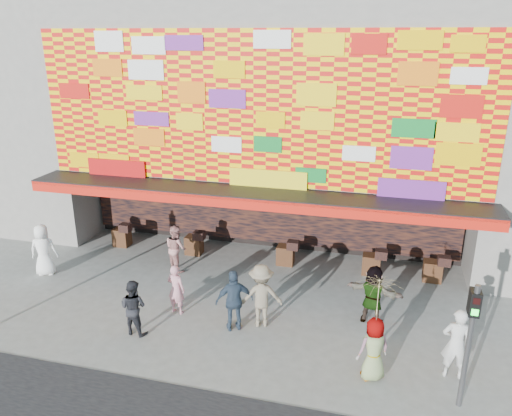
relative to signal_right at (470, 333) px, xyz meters
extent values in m
plane|color=slate|center=(-6.20, 1.50, -1.86)|extent=(90.00, 90.00, 0.00)
cube|color=gray|center=(-6.20, 9.50, 4.64)|extent=(15.00, 8.00, 7.00)
cube|color=black|center=(-6.20, 10.50, -0.36)|extent=(15.00, 6.00, 3.00)
cube|color=gray|center=(-13.50, 6.50, -0.36)|extent=(0.40, 2.00, 3.00)
cube|color=gray|center=(1.10, 6.50, -0.36)|extent=(0.40, 2.00, 3.00)
cube|color=black|center=(-6.20, 4.90, 1.14)|extent=(15.20, 1.60, 0.12)
cube|color=red|center=(-6.20, 4.12, 0.99)|extent=(15.20, 0.04, 0.35)
cube|color=#FFCA00|center=(-6.20, 5.46, 3.69)|extent=(14.80, 0.08, 4.90)
cube|color=black|center=(-6.20, 7.35, -0.31)|extent=(14.00, 0.25, 2.50)
cylinder|color=#59595B|center=(0.00, 0.00, -0.36)|extent=(0.12, 0.12, 3.00)
cube|color=black|center=(0.00, 0.00, 0.69)|extent=(0.22, 0.18, 0.55)
cube|color=black|center=(0.00, -0.09, 0.82)|extent=(0.14, 0.02, 0.14)
cube|color=#19E533|center=(0.00, -0.09, 0.56)|extent=(0.14, 0.02, 0.14)
imported|color=white|center=(-13.00, 3.22, -0.96)|extent=(1.03, 0.85, 1.81)
imported|color=#CE8593|center=(-7.65, 2.05, -1.09)|extent=(0.61, 0.45, 1.54)
imported|color=black|center=(-8.35, 0.77, -1.07)|extent=(0.84, 0.69, 1.59)
imported|color=#7B6F59|center=(-5.07, 2.04, -0.94)|extent=(1.35, 1.03, 1.85)
imported|color=#2F3E52|center=(-5.73, 1.63, -0.96)|extent=(1.14, 0.88, 1.80)
imported|color=gray|center=(-2.05, 2.99, -0.99)|extent=(1.70, 0.89, 1.75)
imported|color=gray|center=(-1.93, 0.47, -1.06)|extent=(0.93, 0.83, 1.60)
imported|color=silver|center=(-0.06, 1.02, -0.95)|extent=(0.69, 0.47, 1.82)
imported|color=tan|center=(-8.79, 4.68, -1.03)|extent=(1.02, 0.99, 1.65)
imported|color=beige|center=(-1.93, 0.47, 0.32)|extent=(1.35, 1.36, 0.96)
cylinder|color=#4C3326|center=(-1.93, 0.47, -0.61)|extent=(0.02, 0.02, 1.00)
camera|label=1|loc=(-2.07, -9.91, 5.98)|focal=35.00mm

